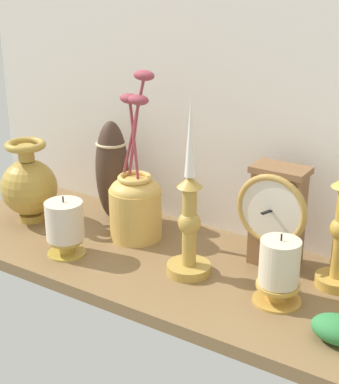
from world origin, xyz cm
name	(u,v)px	position (x,y,z in cm)	size (l,w,h in cm)	color
ground_plane	(166,264)	(0.00, 0.00, -1.20)	(100.00, 36.00, 2.40)	brown
back_wall	(217,76)	(0.00, 18.50, 32.50)	(120.00, 2.00, 65.00)	silver
mantel_clock	(276,215)	(18.45, 8.87, 10.38)	(13.60, 8.80, 19.47)	brown
candlestick_tall_center	(189,222)	(6.67, -2.52, 10.25)	(8.19, 8.19, 33.25)	#B89240
brass_vase_bulbous	(29,185)	(-35.09, -0.88, 8.30)	(12.30, 12.30, 18.15)	#AD8938
brass_vase_jar	(135,201)	(-10.51, 4.69, 8.13)	(10.82, 10.82, 35.07)	#D9AD55
pillar_candle_front	(279,270)	(24.31, -2.82, 5.94)	(8.29, 8.29, 12.60)	gold
pillar_candle_near_clock	(65,226)	(-17.54, -8.97, 6.03)	(7.51, 7.51, 12.14)	gold
tall_ceramic_vase	(112,170)	(-20.38, 9.80, 11.33)	(7.21, 7.21, 22.36)	#402D22
ivy_sprig	(339,330)	(36.70, -8.42, 2.07)	(8.70, 6.09, 4.15)	#2F7B3E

